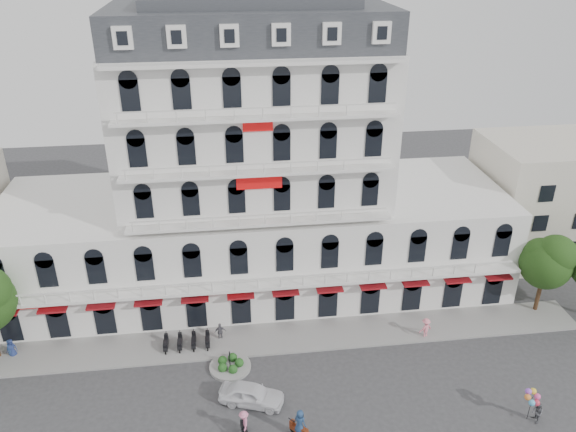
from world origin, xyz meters
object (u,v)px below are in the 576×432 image
at_px(rider_east, 300,424).
at_px(rider_center, 244,424).
at_px(parked_car, 252,394).
at_px(balloon_vendor, 535,407).

xyz_separation_m(rider_east, rider_center, (-3.63, 0.49, -0.01)).
relative_size(parked_car, balloon_vendor, 1.88).
distance_m(rider_east, balloon_vendor, 15.98).
distance_m(parked_car, balloon_vendor, 19.34).
bearing_deg(parked_car, rider_east, -120.19).
xyz_separation_m(parked_car, rider_center, (-0.69, -2.92, 0.37)).
xyz_separation_m(rider_center, balloon_vendor, (19.59, -1.13, 0.12)).
bearing_deg(rider_east, balloon_vendor, -136.05).
height_order(parked_car, rider_center, rider_center).
bearing_deg(rider_center, balloon_vendor, 80.97).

